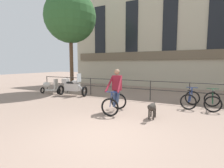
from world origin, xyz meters
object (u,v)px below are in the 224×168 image
(parked_motorcycle, at_px, (72,87))
(parked_bicycle_mid_left, at_px, (212,101))
(parked_scooter, at_px, (50,87))
(dog, at_px, (152,108))
(cyclist_with_bike, at_px, (116,93))
(parked_bicycle_near_lamp, at_px, (190,99))

(parked_motorcycle, distance_m, parked_bicycle_mid_left, 7.37)
(parked_bicycle_mid_left, distance_m, parked_scooter, 9.14)
(dog, distance_m, parked_motorcycle, 5.88)
(cyclist_with_bike, relative_size, dog, 1.92)
(dog, bearing_deg, parked_bicycle_mid_left, 48.61)
(parked_motorcycle, bearing_deg, dog, -121.17)
(cyclist_with_bike, height_order, parked_bicycle_near_lamp, cyclist_with_bike)
(parked_motorcycle, xyz_separation_m, parked_bicycle_near_lamp, (6.52, 0.13, -0.20))
(dog, xyz_separation_m, parked_bicycle_mid_left, (1.95, 2.42, -0.04))
(parked_motorcycle, distance_m, parked_bicycle_near_lamp, 6.52)
(parked_bicycle_mid_left, bearing_deg, parked_bicycle_near_lamp, 1.15)
(parked_bicycle_mid_left, bearing_deg, parked_motorcycle, 2.18)
(cyclist_with_bike, xyz_separation_m, parked_motorcycle, (-3.88, 2.02, -0.20))
(parked_motorcycle, bearing_deg, parked_bicycle_near_lamp, -97.10)
(dog, bearing_deg, cyclist_with_bike, 167.56)
(parked_scooter, bearing_deg, dog, -117.93)
(cyclist_with_bike, distance_m, parked_scooter, 5.98)
(parked_bicycle_near_lamp, bearing_deg, cyclist_with_bike, 45.53)
(cyclist_with_bike, distance_m, parked_bicycle_near_lamp, 3.43)
(dog, distance_m, parked_scooter, 7.51)
(parked_scooter, bearing_deg, cyclist_with_bike, -119.78)
(cyclist_with_bike, distance_m, parked_bicycle_mid_left, 4.11)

